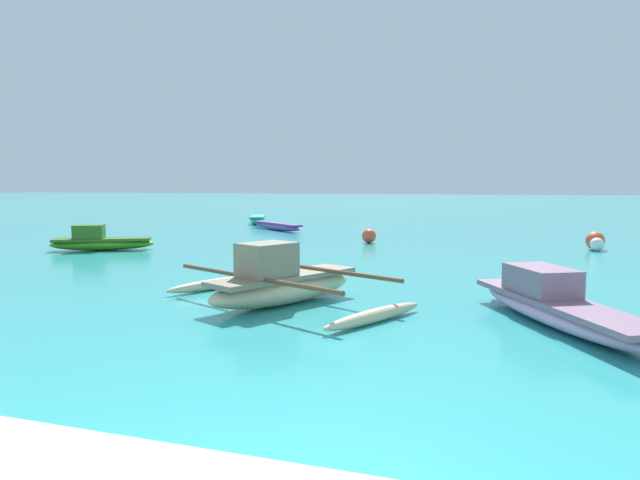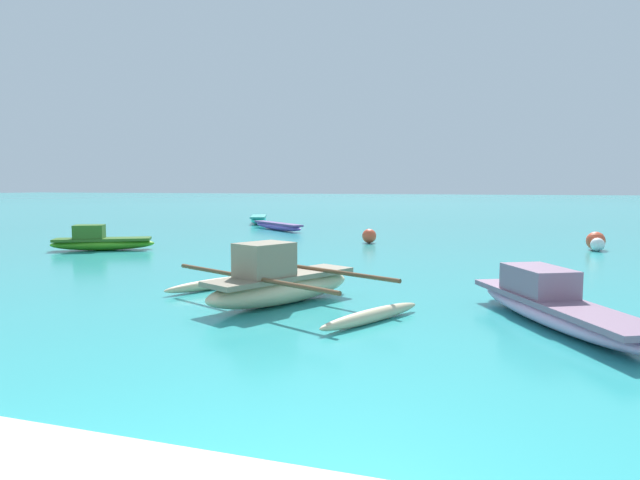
{
  "view_description": "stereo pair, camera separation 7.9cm",
  "coord_description": "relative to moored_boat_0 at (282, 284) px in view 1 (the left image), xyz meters",
  "views": [
    {
      "loc": [
        1.32,
        -2.38,
        1.95
      ],
      "look_at": [
        -4.14,
        14.4,
        0.25
      ],
      "focal_mm": 32.0,
      "sensor_mm": 36.0,
      "label": 1
    },
    {
      "loc": [
        1.39,
        -2.35,
        1.95
      ],
      "look_at": [
        -4.14,
        14.4,
        0.25
      ],
      "focal_mm": 32.0,
      "sensor_mm": 36.0,
      "label": 2
    }
  ],
  "objects": [
    {
      "name": "mooring_buoy_2",
      "position": [
        6.08,
        9.95,
        -0.14
      ],
      "size": [
        0.4,
        0.4,
        0.4
      ],
      "color": "white",
      "rests_on": "ground_plane"
    },
    {
      "name": "moored_boat_4",
      "position": [
        -8.09,
        5.54,
        -0.07
      ],
      "size": [
        3.0,
        2.12,
        0.77
      ],
      "rotation": [
        0.0,
        0.0,
        0.5
      ],
      "color": "#42951B",
      "rests_on": "ground_plane"
    },
    {
      "name": "mooring_buoy_1",
      "position": [
        -0.9,
        10.15,
        -0.1
      ],
      "size": [
        0.48,
        0.48,
        0.48
      ],
      "color": "#E54C2D",
      "rests_on": "ground_plane"
    },
    {
      "name": "moored_boat_2",
      "position": [
        4.18,
        -0.06,
        -0.08
      ],
      "size": [
        2.56,
        3.92,
        0.76
      ],
      "rotation": [
        0.0,
        0.0,
        -1.09
      ],
      "color": "#D99EC9",
      "rests_on": "ground_plane"
    },
    {
      "name": "mooring_buoy_0",
      "position": [
        6.08,
        10.32,
        -0.07
      ],
      "size": [
        0.55,
        0.55,
        0.55
      ],
      "color": "#E54C2D",
      "rests_on": "ground_plane"
    },
    {
      "name": "moored_boat_3",
      "position": [
        -6.0,
        14.39,
        -0.16
      ],
      "size": [
        3.42,
        2.97,
        0.32
      ],
      "rotation": [
        0.0,
        0.0,
        -0.7
      ],
      "color": "#8156C2",
      "rests_on": "ground_plane"
    },
    {
      "name": "moored_boat_1",
      "position": [
        -8.5,
        17.89,
        -0.12
      ],
      "size": [
        1.84,
        3.11,
        0.41
      ],
      "rotation": [
        0.0,
        0.0,
        -1.19
      ],
      "color": "#2AE3D1",
      "rests_on": "ground_plane"
    },
    {
      "name": "moored_boat_0",
      "position": [
        0.0,
        0.0,
        0.0
      ],
      "size": [
        4.53,
        3.67,
        1.04
      ],
      "rotation": [
        0.0,
        0.0,
        1.12
      ],
      "color": "beige",
      "rests_on": "ground_plane"
    }
  ]
}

